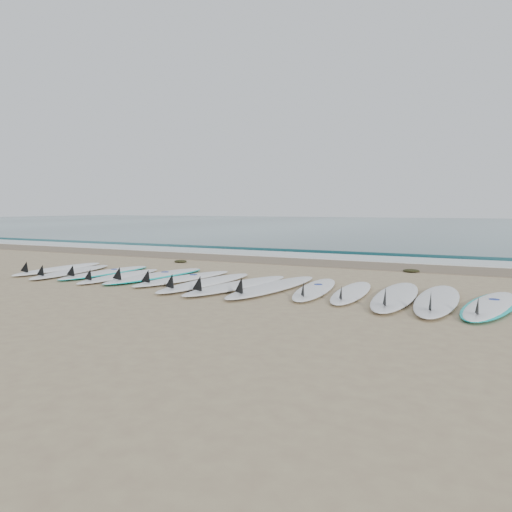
% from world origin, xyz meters
% --- Properties ---
extents(ground, '(120.00, 120.00, 0.00)m').
position_xyz_m(ground, '(0.00, 0.00, 0.00)').
color(ground, tan).
extents(ocean, '(120.00, 55.00, 0.03)m').
position_xyz_m(ocean, '(0.00, 32.50, 0.01)').
color(ocean, '#235259').
rests_on(ocean, ground).
extents(wet_sand_band, '(120.00, 1.80, 0.01)m').
position_xyz_m(wet_sand_band, '(0.00, 4.10, 0.01)').
color(wet_sand_band, '#715F4B').
rests_on(wet_sand_band, ground).
extents(foam_band, '(120.00, 1.40, 0.04)m').
position_xyz_m(foam_band, '(0.00, 5.50, 0.02)').
color(foam_band, silver).
rests_on(foam_band, ground).
extents(wave_crest, '(120.00, 1.00, 0.10)m').
position_xyz_m(wave_crest, '(0.00, 7.00, 0.05)').
color(wave_crest, '#235259').
rests_on(wave_crest, ground).
extents(surfboard_0, '(0.67, 2.51, 0.32)m').
position_xyz_m(surfboard_0, '(-4.21, 0.03, 0.06)').
color(surfboard_0, white).
rests_on(surfboard_0, ground).
extents(surfboard_1, '(0.89, 2.49, 0.31)m').
position_xyz_m(surfboard_1, '(-3.59, -0.20, 0.05)').
color(surfboard_1, white).
rests_on(surfboard_1, ground).
extents(surfboard_2, '(0.63, 2.45, 0.31)m').
position_xyz_m(surfboard_2, '(-2.90, 0.06, 0.05)').
color(surfboard_2, white).
rests_on(surfboard_2, ground).
extents(surfboard_3, '(0.55, 2.32, 0.29)m').
position_xyz_m(surfboard_3, '(-2.26, -0.24, 0.05)').
color(surfboard_3, white).
rests_on(surfboard_3, ground).
extents(surfboard_4, '(0.88, 2.69, 0.34)m').
position_xyz_m(surfboard_4, '(-1.67, 0.11, 0.05)').
color(surfboard_4, silver).
rests_on(surfboard_4, ground).
extents(surfboard_5, '(0.91, 2.58, 0.32)m').
position_xyz_m(surfboard_5, '(-0.97, 0.02, 0.06)').
color(surfboard_5, white).
rests_on(surfboard_5, ground).
extents(surfboard_6, '(0.72, 2.70, 0.34)m').
position_xyz_m(surfboard_6, '(-0.30, -0.26, 0.06)').
color(surfboard_6, white).
rests_on(surfboard_6, ground).
extents(surfboard_7, '(1.01, 2.78, 0.35)m').
position_xyz_m(surfboard_7, '(0.35, -0.28, 0.06)').
color(surfboard_7, white).
rests_on(surfboard_7, ground).
extents(surfboard_8, '(0.81, 2.84, 0.36)m').
position_xyz_m(surfboard_8, '(0.96, -0.17, 0.06)').
color(surfboard_8, silver).
rests_on(surfboard_8, ground).
extents(surfboard_9, '(0.84, 2.47, 0.31)m').
position_xyz_m(surfboard_9, '(1.66, -0.02, 0.05)').
color(surfboard_9, white).
rests_on(surfboard_9, ground).
extents(surfboard_10, '(0.68, 2.33, 0.29)m').
position_xyz_m(surfboard_10, '(2.27, -0.05, 0.05)').
color(surfboard_10, white).
rests_on(surfboard_10, ground).
extents(surfboard_11, '(0.72, 2.80, 0.36)m').
position_xyz_m(surfboard_11, '(2.97, -0.13, 0.06)').
color(surfboard_11, white).
rests_on(surfboard_11, ground).
extents(surfboard_12, '(0.66, 2.80, 0.36)m').
position_xyz_m(surfboard_12, '(3.56, -0.18, 0.06)').
color(surfboard_12, white).
rests_on(surfboard_12, ground).
extents(surfboard_13, '(0.96, 2.55, 0.32)m').
position_xyz_m(surfboard_13, '(4.25, -0.21, 0.05)').
color(surfboard_13, white).
rests_on(surfboard_13, ground).
extents(seaweed_near, '(0.33, 0.26, 0.06)m').
position_xyz_m(seaweed_near, '(-2.81, 2.61, 0.03)').
color(seaweed_near, black).
rests_on(seaweed_near, ground).
extents(seaweed_far, '(0.35, 0.27, 0.07)m').
position_xyz_m(seaweed_far, '(2.65, 3.23, 0.03)').
color(seaweed_far, black).
rests_on(seaweed_far, ground).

